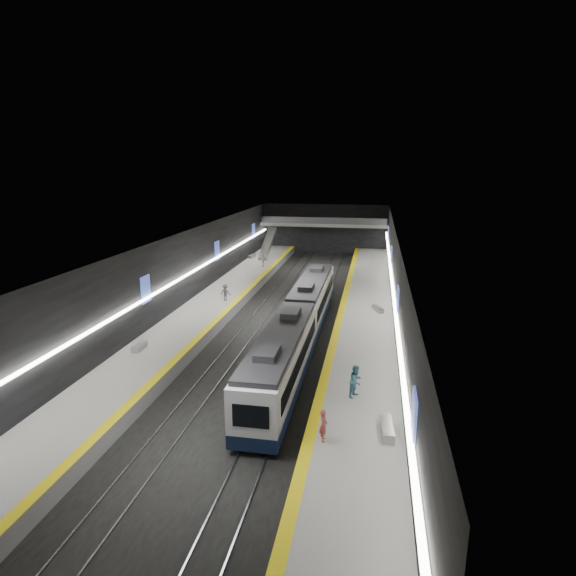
% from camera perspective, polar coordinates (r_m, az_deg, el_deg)
% --- Properties ---
extents(ground, '(70.00, 70.00, 0.00)m').
position_cam_1_polar(ground, '(45.80, -0.35, -3.68)').
color(ground, black).
rests_on(ground, ground).
extents(ceiling, '(20.00, 70.00, 0.04)m').
position_cam_1_polar(ceiling, '(43.96, -0.36, 6.28)').
color(ceiling, beige).
rests_on(ceiling, wall_left).
extents(wall_left, '(0.04, 70.00, 8.00)m').
position_cam_1_polar(wall_left, '(47.54, -12.29, 1.67)').
color(wall_left, black).
rests_on(wall_left, ground).
extents(wall_right, '(0.04, 70.00, 8.00)m').
position_cam_1_polar(wall_right, '(44.01, 12.55, 0.63)').
color(wall_right, black).
rests_on(wall_right, ground).
extents(wall_back, '(20.00, 0.04, 8.00)m').
position_cam_1_polar(wall_back, '(78.84, 4.41, 6.98)').
color(wall_back, black).
rests_on(wall_back, ground).
extents(platform_left, '(5.00, 70.00, 1.00)m').
position_cam_1_polar(platform_left, '(47.55, -9.27, -2.55)').
color(platform_left, slate).
rests_on(platform_left, ground).
extents(tile_surface_left, '(5.00, 70.00, 0.02)m').
position_cam_1_polar(tile_surface_left, '(47.40, -9.30, -1.96)').
color(tile_surface_left, '#9A9A96').
rests_on(tile_surface_left, platform_left).
extents(tactile_strip_left, '(0.60, 70.00, 0.02)m').
position_cam_1_polar(tactile_strip_left, '(46.72, -6.75, -2.10)').
color(tactile_strip_left, yellow).
rests_on(tactile_strip_left, platform_left).
extents(platform_right, '(5.00, 70.00, 1.00)m').
position_cam_1_polar(platform_right, '(44.92, 9.11, -3.56)').
color(platform_right, slate).
rests_on(platform_right, ground).
extents(tile_surface_right, '(5.00, 70.00, 0.02)m').
position_cam_1_polar(tile_surface_right, '(44.77, 9.14, -2.94)').
color(tile_surface_right, '#9A9A96').
rests_on(tile_surface_right, platform_right).
extents(tactile_strip_right, '(0.60, 70.00, 0.02)m').
position_cam_1_polar(tactile_strip_right, '(44.85, 6.33, -2.80)').
color(tactile_strip_right, yellow).
rests_on(tactile_strip_right, platform_right).
extents(rails, '(6.52, 70.00, 0.12)m').
position_cam_1_polar(rails, '(45.78, -0.35, -3.60)').
color(rails, gray).
rests_on(rails, ground).
extents(train, '(2.69, 30.04, 3.60)m').
position_cam_1_polar(train, '(37.89, 1.32, -4.12)').
color(train, '#101C3A').
rests_on(train, ground).
extents(ad_posters, '(19.94, 53.50, 2.20)m').
position_cam_1_polar(ad_posters, '(45.55, -0.12, 2.10)').
color(ad_posters, '#4059C1').
rests_on(ad_posters, wall_left).
extents(cove_light_left, '(0.25, 68.60, 0.12)m').
position_cam_1_polar(cove_light_left, '(47.51, -12.05, 1.43)').
color(cove_light_left, white).
rests_on(cove_light_left, wall_left).
extents(cove_light_right, '(0.25, 68.60, 0.12)m').
position_cam_1_polar(cove_light_right, '(44.05, 12.27, 0.39)').
color(cove_light_right, white).
rests_on(cove_light_right, wall_right).
extents(mezzanine_bridge, '(20.00, 3.00, 1.50)m').
position_cam_1_polar(mezzanine_bridge, '(76.67, 4.26, 7.55)').
color(mezzanine_bridge, gray).
rests_on(mezzanine_bridge, wall_left).
extents(escalator, '(1.20, 7.50, 3.92)m').
position_cam_1_polar(escalator, '(71.41, -2.40, 5.33)').
color(escalator, '#99999E').
rests_on(escalator, platform_left).
extents(bench_left_near, '(0.49, 1.63, 0.40)m').
position_cam_1_polar(bench_left_near, '(37.42, -17.21, -6.66)').
color(bench_left_near, '#99999E').
rests_on(bench_left_near, platform_left).
extents(bench_left_far, '(0.83, 1.91, 0.45)m').
position_cam_1_polar(bench_left_far, '(70.50, -4.29, 3.80)').
color(bench_left_far, '#99999E').
rests_on(bench_left_far, platform_left).
extents(bench_right_near, '(0.72, 2.10, 0.50)m').
position_cam_1_polar(bench_right_near, '(25.90, 11.65, -16.07)').
color(bench_right_near, '#99999E').
rests_on(bench_right_near, platform_right).
extents(bench_right_far, '(1.09, 1.79, 0.42)m').
position_cam_1_polar(bench_right_far, '(45.52, 10.61, -2.45)').
color(bench_right_far, '#99999E').
rests_on(bench_right_far, platform_right).
extents(passenger_right_a, '(0.48, 0.66, 1.65)m').
position_cam_1_polar(passenger_right_a, '(24.63, 4.22, -15.96)').
color(passenger_right_a, '#AB4740').
rests_on(passenger_right_a, platform_right).
extents(passenger_right_b, '(1.10, 1.19, 1.95)m').
position_cam_1_polar(passenger_right_b, '(28.89, 8.05, -10.90)').
color(passenger_right_b, teal).
rests_on(passenger_right_b, platform_right).
extents(passenger_left_a, '(0.76, 1.06, 1.67)m').
position_cam_1_polar(passenger_left_a, '(63.84, -3.00, 3.24)').
color(passenger_left_a, beige).
rests_on(passenger_left_a, platform_left).
extents(passenger_left_b, '(1.13, 0.71, 1.67)m').
position_cam_1_polar(passenger_left_b, '(48.34, -7.42, -0.54)').
color(passenger_left_b, '#3F4147').
rests_on(passenger_left_b, platform_left).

